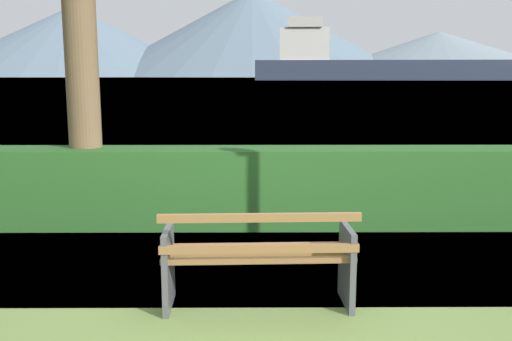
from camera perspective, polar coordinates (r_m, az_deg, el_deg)
The scene contains 6 objects.
ground_plane at distance 4.90m, azimuth 0.21°, elevation -13.40°, with size 1400.00×1400.00×0.00m, color olive.
water_surface at distance 314.42m, azimuth -0.36°, elevation 9.36°, with size 620.00×620.00×0.00m, color #6B8EA3.
park_bench at distance 4.69m, azimuth 0.24°, elevation -8.93°, with size 1.60×0.62×0.87m.
hedge_row at distance 7.17m, azimuth 0.01°, elevation -1.71°, with size 10.26×0.67×1.01m, color #285B23.
cargo_ship_large at distance 211.58m, azimuth 11.42°, elevation 10.68°, with size 98.28×22.37×22.11m.
distant_hills at distance 590.40m, azimuth -2.72°, elevation 13.16°, with size 642.10×330.65×88.48m.
Camera 1 is at (-0.05, -4.50, 1.92)m, focal length 39.29 mm.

